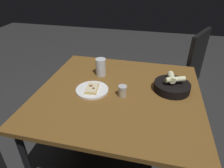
# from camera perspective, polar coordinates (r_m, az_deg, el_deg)

# --- Properties ---
(ground) EXTENTS (8.00, 8.00, 0.00)m
(ground) POSITION_cam_1_polar(r_m,az_deg,el_deg) (1.83, 1.48, -21.55)
(ground) COLOR #2B2B2B
(dining_table) EXTENTS (1.02, 1.08, 0.73)m
(dining_table) POSITION_cam_1_polar(r_m,az_deg,el_deg) (1.36, 1.86, -4.23)
(dining_table) COLOR brown
(dining_table) RESTS_ON ground
(pizza_plate) EXTENTS (0.22, 0.22, 0.04)m
(pizza_plate) POSITION_cam_1_polar(r_m,az_deg,el_deg) (1.34, -5.79, -1.60)
(pizza_plate) COLOR white
(pizza_plate) RESTS_ON dining_table
(bread_basket) EXTENTS (0.24, 0.24, 0.11)m
(bread_basket) POSITION_cam_1_polar(r_m,az_deg,el_deg) (1.38, 16.98, -0.56)
(bread_basket) COLOR black
(bread_basket) RESTS_ON dining_table
(beer_glass) EXTENTS (0.08, 0.08, 0.13)m
(beer_glass) POSITION_cam_1_polar(r_m,az_deg,el_deg) (1.51, -3.27, 4.63)
(beer_glass) COLOR silver
(beer_glass) RESTS_ON dining_table
(pepper_shaker) EXTENTS (0.06, 0.06, 0.08)m
(pepper_shaker) POSITION_cam_1_polar(r_m,az_deg,el_deg) (1.27, 3.04, -2.22)
(pepper_shaker) COLOR #BFB299
(pepper_shaker) RESTS_ON dining_table
(chair_far) EXTENTS (0.59, 0.59, 0.96)m
(chair_far) POSITION_cam_1_polar(r_m,az_deg,el_deg) (2.13, 19.65, 3.55)
(chair_far) COLOR black
(chair_far) RESTS_ON ground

